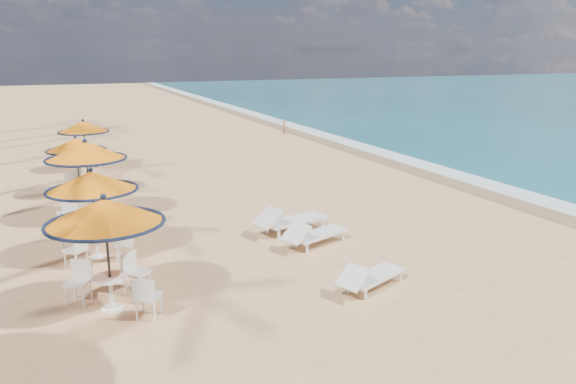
% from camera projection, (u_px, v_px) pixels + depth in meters
% --- Properties ---
extents(ground, '(160.00, 160.00, 0.00)m').
position_uv_depth(ground, '(343.00, 273.00, 12.97)').
color(ground, tan).
rests_on(ground, ground).
extents(foam_strip, '(1.20, 140.00, 0.04)m').
position_uv_depth(foam_strip, '(417.00, 164.00, 25.43)').
color(foam_strip, white).
rests_on(foam_strip, ground).
extents(wetsand_band, '(1.40, 140.00, 0.02)m').
position_uv_depth(wetsand_band, '(401.00, 165.00, 25.09)').
color(wetsand_band, olive).
rests_on(wetsand_band, ground).
extents(station_0, '(2.28, 2.28, 2.38)m').
position_uv_depth(station_0, '(107.00, 225.00, 10.78)').
color(station_0, black).
rests_on(station_0, ground).
extents(station_1, '(2.19, 2.19, 2.28)m').
position_uv_depth(station_1, '(91.00, 193.00, 13.52)').
color(station_1, black).
rests_on(station_1, ground).
extents(station_2, '(2.37, 2.45, 2.48)m').
position_uv_depth(station_2, '(85.00, 158.00, 16.61)').
color(station_2, black).
rests_on(station_2, ground).
extents(station_3, '(2.04, 2.15, 2.13)m').
position_uv_depth(station_3, '(76.00, 150.00, 19.58)').
color(station_3, black).
rests_on(station_3, ground).
extents(station_4, '(2.11, 2.11, 2.20)m').
position_uv_depth(station_4, '(85.00, 133.00, 23.68)').
color(station_4, black).
rests_on(station_4, ground).
extents(lounger_near, '(1.92, 1.25, 0.66)m').
position_uv_depth(lounger_near, '(369.00, 276.00, 11.99)').
color(lounger_near, white).
rests_on(lounger_near, ground).
extents(lounger_mid, '(2.08, 1.29, 0.71)m').
position_uv_depth(lounger_mid, '(313.00, 234.00, 14.68)').
color(lounger_mid, white).
rests_on(lounger_mid, ground).
extents(lounger_far, '(2.30, 1.17, 0.79)m').
position_uv_depth(lounger_far, '(289.00, 220.00, 15.77)').
color(lounger_far, white).
rests_on(lounger_far, ground).
extents(person, '(0.23, 0.34, 0.93)m').
position_uv_depth(person, '(284.00, 127.00, 34.23)').
color(person, '#946E4B').
rests_on(person, ground).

